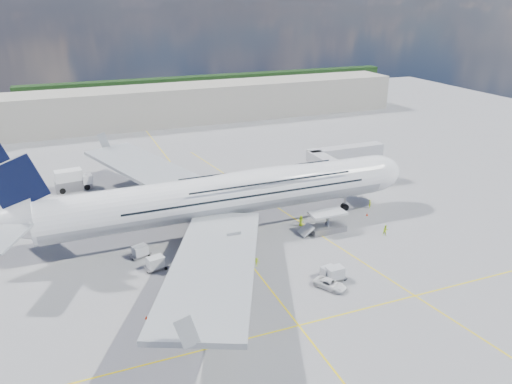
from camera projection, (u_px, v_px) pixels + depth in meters
name	position (u px, v px, depth m)	size (l,w,h in m)	color
ground	(244.00, 255.00, 80.99)	(300.00, 300.00, 0.00)	gray
taxi_line_main	(244.00, 255.00, 80.99)	(0.25, 220.00, 0.01)	yellow
taxi_line_cross	(299.00, 325.00, 63.72)	(120.00, 0.25, 0.01)	yellow
taxi_line_diag	(294.00, 218.00, 94.49)	(0.25, 100.00, 0.01)	yellow
airliner	(225.00, 195.00, 87.21)	(77.26, 79.15, 23.71)	white
jet_bridge	(339.00, 158.00, 106.93)	(18.80, 12.10, 8.50)	#B7B7BC
cargo_loader	(326.00, 225.00, 88.88)	(8.53, 3.20, 3.67)	silver
terminal	(140.00, 107.00, 160.85)	(180.00, 16.00, 12.00)	#B2AD9E
tree_line	(216.00, 85.00, 214.35)	(160.00, 6.00, 8.00)	#193814
dolly_row_a	(156.00, 263.00, 76.42)	(3.67, 2.49, 2.13)	gray
dolly_row_b	(232.00, 298.00, 67.82)	(3.05, 1.97, 1.80)	gray
dolly_row_c	(232.00, 280.00, 73.24)	(3.34, 2.39, 0.44)	gray
dolly_back	(140.00, 251.00, 80.11)	(3.54, 2.65, 2.00)	gray
dolly_nose_far	(335.00, 273.00, 73.50)	(3.47, 1.93, 2.16)	gray
dolly_nose_near	(328.00, 272.00, 74.22)	(3.10, 1.98, 1.83)	gray
baggage_tug	(183.00, 304.00, 66.65)	(3.26, 1.75, 1.96)	white
catering_truck_inner	(170.00, 182.00, 106.71)	(7.56, 3.01, 4.55)	gray
catering_truck_outer	(73.00, 181.00, 107.73)	(7.89, 3.50, 4.59)	gray
service_van	(330.00, 284.00, 71.65)	(2.22, 4.81, 1.34)	white
crew_nose	(370.00, 204.00, 98.84)	(0.65, 0.42, 1.77)	#DDFF1A
crew_loader	(386.00, 230.00, 87.36)	(0.97, 0.75, 1.99)	#B8E117
crew_wing	(170.00, 281.00, 72.26)	(0.93, 0.39, 1.59)	#AAFF1A
crew_van	(301.00, 221.00, 91.09)	(0.98, 0.64, 2.01)	#BDEE19
crew_tug	(257.00, 262.00, 77.40)	(0.97, 0.56, 1.50)	#B6DD17
cone_nose	(367.00, 214.00, 95.59)	(0.41, 0.41, 0.53)	#FD3A0D
cone_wing_left_inner	(149.00, 214.00, 95.51)	(0.47, 0.47, 0.60)	#FD3A0D
cone_wing_left_outer	(122.00, 201.00, 102.04)	(0.46, 0.46, 0.59)	#FD3A0D
cone_wing_right_inner	(193.00, 278.00, 73.95)	(0.43, 0.43, 0.55)	#FD3A0D
cone_wing_right_outer	(146.00, 317.00, 64.95)	(0.38, 0.38, 0.48)	#FD3A0D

